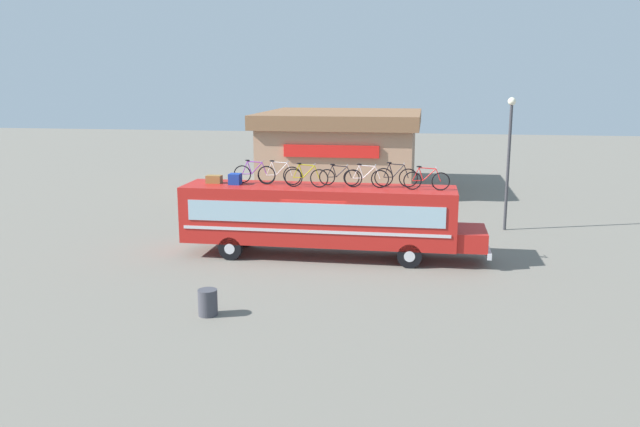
# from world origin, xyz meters

# --- Properties ---
(ground_plane) EXTENTS (120.00, 120.00, 0.00)m
(ground_plane) POSITION_xyz_m (0.00, 0.00, 0.00)
(ground_plane) COLOR slate
(bus) EXTENTS (12.00, 2.42, 2.83)m
(bus) POSITION_xyz_m (0.19, 0.00, 1.68)
(bus) COLOR red
(bus) RESTS_ON ground
(luggage_bag_1) EXTENTS (0.60, 0.40, 0.32)m
(luggage_bag_1) POSITION_xyz_m (-4.29, 0.16, 2.99)
(luggage_bag_1) COLOR olive
(luggage_bag_1) RESTS_ON bus
(luggage_bag_2) EXTENTS (0.45, 0.49, 0.43)m
(luggage_bag_2) POSITION_xyz_m (-3.36, -0.02, 3.05)
(luggage_bag_2) COLOR #193899
(luggage_bag_2) RESTS_ON bus
(rooftop_bicycle_1) EXTENTS (1.72, 0.44, 0.95)m
(rooftop_bicycle_1) POSITION_xyz_m (-2.67, 0.38, 3.23)
(rooftop_bicycle_1) COLOR black
(rooftop_bicycle_1) RESTS_ON bus
(rooftop_bicycle_2) EXTENTS (1.79, 0.44, 0.98)m
(rooftop_bicycle_2) POSITION_xyz_m (-1.60, 0.17, 3.24)
(rooftop_bicycle_2) COLOR black
(rooftop_bicycle_2) RESTS_ON bus
(rooftop_bicycle_3) EXTENTS (1.73, 0.44, 0.95)m
(rooftop_bicycle_3) POSITION_xyz_m (-0.44, -0.25, 3.23)
(rooftop_bicycle_3) COLOR black
(rooftop_bicycle_3) RESTS_ON bus
(rooftop_bicycle_4) EXTENTS (1.62, 0.44, 0.86)m
(rooftop_bicycle_4) POSITION_xyz_m (0.77, 0.35, 3.19)
(rooftop_bicycle_4) COLOR black
(rooftop_bicycle_4) RESTS_ON bus
(rooftop_bicycle_5) EXTENTS (1.74, 0.44, 0.93)m
(rooftop_bicycle_5) POSITION_xyz_m (1.88, 0.04, 3.22)
(rooftop_bicycle_5) COLOR black
(rooftop_bicycle_5) RESTS_ON bus
(rooftop_bicycle_6) EXTENTS (1.69, 0.44, 0.98)m
(rooftop_bicycle_6) POSITION_xyz_m (3.00, 0.36, 3.24)
(rooftop_bicycle_6) COLOR black
(rooftop_bicycle_6) RESTS_ON bus
(rooftop_bicycle_7) EXTENTS (1.75, 0.44, 0.92)m
(rooftop_bicycle_7) POSITION_xyz_m (4.18, -0.18, 3.22)
(rooftop_bicycle_7) COLOR black
(rooftop_bicycle_7) RESTS_ON bus
(roadside_building) EXTENTS (9.89, 10.49, 4.88)m
(roadside_building) POSITION_xyz_m (-1.20, 16.81, 2.50)
(roadside_building) COLOR tan
(roadside_building) RESTS_ON ground
(trash_bin) EXTENTS (0.58, 0.58, 0.80)m
(trash_bin) POSITION_xyz_m (-2.21, -7.08, 0.40)
(trash_bin) COLOR #3F3F47
(trash_bin) RESTS_ON ground
(street_lamp) EXTENTS (0.36, 0.36, 6.14)m
(street_lamp) POSITION_xyz_m (7.90, 5.98, 3.80)
(street_lamp) COLOR #38383D
(street_lamp) RESTS_ON ground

